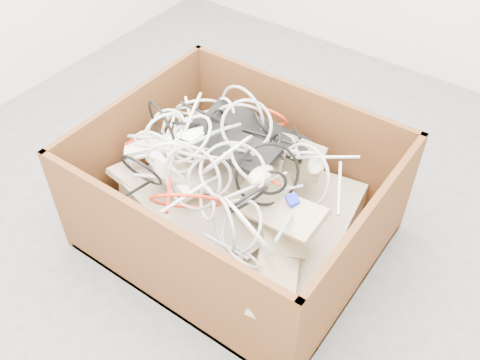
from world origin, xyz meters
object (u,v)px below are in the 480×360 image
Objects in this scene: power_strip_left at (165,144)px; vga_plug at (293,200)px; cardboard_box at (234,211)px; power_strip_right at (170,175)px.

vga_plug is at bearing -31.81° from power_strip_left.
cardboard_box is 0.34m from vga_plug.
cardboard_box reaches higher than vga_plug.
power_strip_right is 0.48m from vga_plug.
power_strip_left is 0.14m from power_strip_right.
power_strip_left is 0.56m from vga_plug.
vga_plug is (0.26, -0.00, 0.22)m from cardboard_box.
power_strip_left is 1.28× the size of power_strip_right.
cardboard_box is 0.38m from power_strip_left.
power_strip_left is at bearing 151.66° from power_strip_right.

